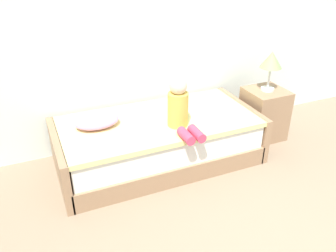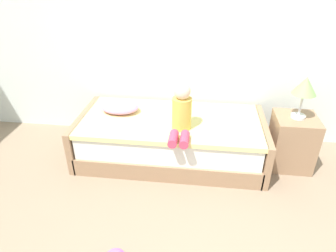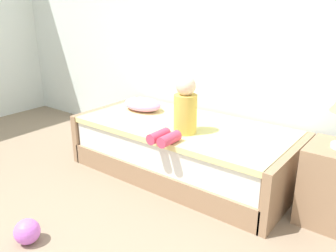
{
  "view_description": "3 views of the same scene",
  "coord_description": "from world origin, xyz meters",
  "px_view_note": "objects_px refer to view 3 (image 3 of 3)",
  "views": [
    {
      "loc": [
        -1.58,
        -0.96,
        2.14
      ],
      "look_at": [
        -0.41,
        1.75,
        0.55
      ],
      "focal_mm": 37.47,
      "sensor_mm": 36.0,
      "label": 1
    },
    {
      "loc": [
        -0.08,
        -0.94,
        2.08
      ],
      "look_at": [
        -0.41,
        1.75,
        0.55
      ],
      "focal_mm": 32.1,
      "sensor_mm": 36.0,
      "label": 2
    },
    {
      "loc": [
        1.33,
        -0.52,
        1.56
      ],
      "look_at": [
        -0.41,
        1.75,
        0.55
      ],
      "focal_mm": 36.87,
      "sensor_mm": 36.0,
      "label": 3
    }
  ],
  "objects_px": {
    "bed": "(184,149)",
    "toy_ball": "(27,232)",
    "child_figure": "(182,111)",
    "pillow": "(142,104)",
    "nightstand": "(335,186)"
  },
  "relations": [
    {
      "from": "bed",
      "to": "toy_ball",
      "type": "xyz_separation_m",
      "value": [
        -0.24,
        -1.53,
        -0.16
      ]
    },
    {
      "from": "toy_ball",
      "to": "child_figure",
      "type": "bearing_deg",
      "value": 73.98
    },
    {
      "from": "bed",
      "to": "pillow",
      "type": "xyz_separation_m",
      "value": [
        -0.61,
        0.1,
        0.32
      ]
    },
    {
      "from": "pillow",
      "to": "child_figure",
      "type": "bearing_deg",
      "value": -23.87
    },
    {
      "from": "pillow",
      "to": "toy_ball",
      "type": "relative_size",
      "value": 2.49
    },
    {
      "from": "bed",
      "to": "child_figure",
      "type": "relative_size",
      "value": 4.14
    },
    {
      "from": "nightstand",
      "to": "toy_ball",
      "type": "xyz_separation_m",
      "value": [
        -1.59,
        -1.54,
        -0.21
      ]
    },
    {
      "from": "nightstand",
      "to": "pillow",
      "type": "relative_size",
      "value": 1.36
    },
    {
      "from": "bed",
      "to": "child_figure",
      "type": "distance_m",
      "value": 0.53
    },
    {
      "from": "child_figure",
      "to": "toy_ball",
      "type": "relative_size",
      "value": 2.89
    },
    {
      "from": "toy_ball",
      "to": "pillow",
      "type": "bearing_deg",
      "value": 102.7
    },
    {
      "from": "bed",
      "to": "child_figure",
      "type": "bearing_deg",
      "value": -59.48
    },
    {
      "from": "child_figure",
      "to": "pillow",
      "type": "bearing_deg",
      "value": 156.13
    },
    {
      "from": "bed",
      "to": "pillow",
      "type": "height_order",
      "value": "pillow"
    },
    {
      "from": "bed",
      "to": "toy_ball",
      "type": "bearing_deg",
      "value": -98.89
    }
  ]
}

